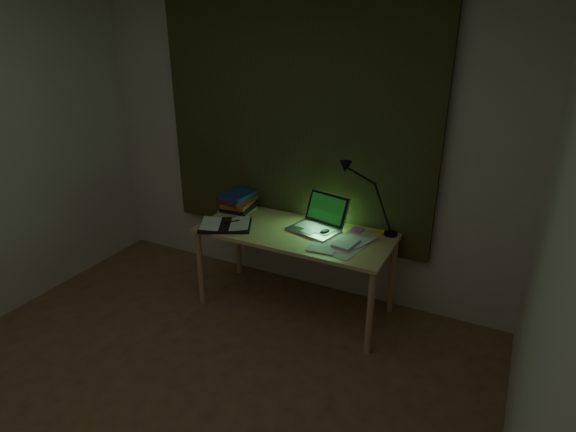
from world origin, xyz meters
name	(u,v)px	position (x,y,z in m)	size (l,w,h in m)	color
wall_back	(296,137)	(0.00, 2.00, 1.25)	(3.50, 0.00, 2.50)	beige
wall_right	(554,358)	(1.75, 0.00, 1.25)	(0.00, 4.00, 2.50)	beige
curtain	(294,112)	(0.00, 1.96, 1.45)	(2.20, 0.06, 2.00)	#2F3219
desk	(295,270)	(0.19, 1.61, 0.33)	(1.43, 0.63, 0.65)	tan
laptop	(314,215)	(0.30, 1.67, 0.78)	(0.35, 0.39, 0.25)	#B8B8BD
open_textbook	(225,225)	(-0.32, 1.45, 0.67)	(0.38, 0.27, 0.03)	silver
book_stack	(238,202)	(-0.38, 1.74, 0.74)	(0.22, 0.26, 0.18)	silver
loose_papers	(341,241)	(0.55, 1.59, 0.66)	(0.31, 0.33, 0.02)	silver
mouse	(325,232)	(0.40, 1.66, 0.67)	(0.06, 0.09, 0.04)	black
sticky_yellow	(380,232)	(0.75, 1.85, 0.66)	(0.07, 0.07, 0.01)	yellow
sticky_pink	(357,230)	(0.59, 1.82, 0.66)	(0.08, 0.08, 0.02)	pink
desk_lamp	(394,202)	(0.83, 1.86, 0.91)	(0.35, 0.27, 0.52)	black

